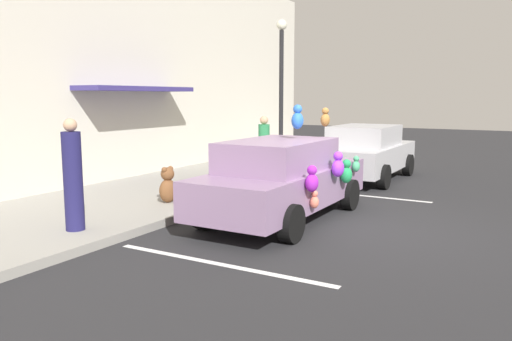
{
  "coord_description": "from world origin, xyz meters",
  "views": [
    {
      "loc": [
        -8.66,
        -2.88,
        2.35
      ],
      "look_at": [
        -0.06,
        2.04,
        0.9
      ],
      "focal_mm": 35.54,
      "sensor_mm": 36.0,
      "label": 1
    }
  ],
  "objects_px": {
    "parked_sedan_behind": "(366,152)",
    "plush_covered_car": "(283,178)",
    "street_lamp_post": "(281,83)",
    "teddy_bear_on_sidewalk": "(168,186)",
    "pedestrian_near_shopfront": "(264,146)",
    "pedestrian_walking_past": "(73,178)"
  },
  "relations": [
    {
      "from": "parked_sedan_behind",
      "to": "plush_covered_car",
      "type": "bearing_deg",
      "value": -179.32
    },
    {
      "from": "parked_sedan_behind",
      "to": "street_lamp_post",
      "type": "height_order",
      "value": "street_lamp_post"
    },
    {
      "from": "parked_sedan_behind",
      "to": "street_lamp_post",
      "type": "relative_size",
      "value": 0.98
    },
    {
      "from": "plush_covered_car",
      "to": "street_lamp_post",
      "type": "bearing_deg",
      "value": 27.43
    },
    {
      "from": "teddy_bear_on_sidewalk",
      "to": "pedestrian_near_shopfront",
      "type": "distance_m",
      "value": 4.71
    },
    {
      "from": "plush_covered_car",
      "to": "pedestrian_near_shopfront",
      "type": "xyz_separation_m",
      "value": [
        4.25,
        2.75,
        0.12
      ]
    },
    {
      "from": "plush_covered_car",
      "to": "teddy_bear_on_sidewalk",
      "type": "distance_m",
      "value": 2.51
    },
    {
      "from": "teddy_bear_on_sidewalk",
      "to": "plush_covered_car",
      "type": "bearing_deg",
      "value": -79.95
    },
    {
      "from": "teddy_bear_on_sidewalk",
      "to": "pedestrian_near_shopfront",
      "type": "relative_size",
      "value": 0.46
    },
    {
      "from": "pedestrian_near_shopfront",
      "to": "pedestrian_walking_past",
      "type": "height_order",
      "value": "pedestrian_walking_past"
    },
    {
      "from": "parked_sedan_behind",
      "to": "pedestrian_walking_past",
      "type": "xyz_separation_m",
      "value": [
        -8.3,
        2.32,
        0.24
      ]
    },
    {
      "from": "parked_sedan_behind",
      "to": "teddy_bear_on_sidewalk",
      "type": "xyz_separation_m",
      "value": [
        -5.81,
        2.39,
        -0.29
      ]
    },
    {
      "from": "pedestrian_walking_past",
      "to": "street_lamp_post",
      "type": "bearing_deg",
      "value": -2.56
    },
    {
      "from": "plush_covered_car",
      "to": "parked_sedan_behind",
      "type": "relative_size",
      "value": 1.08
    },
    {
      "from": "parked_sedan_behind",
      "to": "teddy_bear_on_sidewalk",
      "type": "height_order",
      "value": "parked_sedan_behind"
    },
    {
      "from": "street_lamp_post",
      "to": "pedestrian_walking_past",
      "type": "height_order",
      "value": "street_lamp_post"
    },
    {
      "from": "pedestrian_near_shopfront",
      "to": "pedestrian_walking_past",
      "type": "bearing_deg",
      "value": -177.05
    },
    {
      "from": "pedestrian_near_shopfront",
      "to": "pedestrian_walking_past",
      "type": "relative_size",
      "value": 0.89
    },
    {
      "from": "pedestrian_near_shopfront",
      "to": "parked_sedan_behind",
      "type": "bearing_deg",
      "value": -67.27
    },
    {
      "from": "parked_sedan_behind",
      "to": "street_lamp_post",
      "type": "distance_m",
      "value": 3.11
    },
    {
      "from": "teddy_bear_on_sidewalk",
      "to": "pedestrian_near_shopfront",
      "type": "bearing_deg",
      "value": 3.57
    },
    {
      "from": "teddy_bear_on_sidewalk",
      "to": "parked_sedan_behind",
      "type": "bearing_deg",
      "value": -22.39
    }
  ]
}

